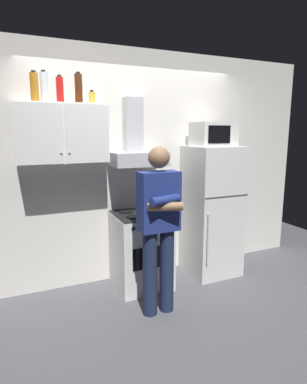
# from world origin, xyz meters

# --- Properties ---
(ground_plane) EXTENTS (7.00, 7.00, 0.00)m
(ground_plane) POSITION_xyz_m (0.00, 0.00, 0.00)
(ground_plane) COLOR #4C4C51
(back_wall_tiled) EXTENTS (4.80, 0.10, 2.70)m
(back_wall_tiled) POSITION_xyz_m (0.00, 0.60, 1.35)
(back_wall_tiled) COLOR silver
(back_wall_tiled) RESTS_ON ground_plane
(upper_cabinet) EXTENTS (0.90, 0.37, 0.60)m
(upper_cabinet) POSITION_xyz_m (-0.85, 0.37, 1.75)
(upper_cabinet) COLOR white
(stove_oven) EXTENTS (0.60, 0.62, 0.87)m
(stove_oven) POSITION_xyz_m (-0.05, 0.25, 0.43)
(stove_oven) COLOR white
(stove_oven) RESTS_ON ground_plane
(range_hood) EXTENTS (0.60, 0.44, 0.75)m
(range_hood) POSITION_xyz_m (-0.05, 0.38, 1.60)
(range_hood) COLOR #B7BABF
(refrigerator) EXTENTS (0.60, 0.62, 1.60)m
(refrigerator) POSITION_xyz_m (0.90, 0.25, 0.80)
(refrigerator) COLOR silver
(refrigerator) RESTS_ON ground_plane
(microwave) EXTENTS (0.48, 0.37, 0.28)m
(microwave) POSITION_xyz_m (0.90, 0.27, 1.74)
(microwave) COLOR silver
(microwave) RESTS_ON refrigerator
(person_standing) EXTENTS (0.38, 0.33, 1.64)m
(person_standing) POSITION_xyz_m (-0.10, -0.36, 0.90)
(person_standing) COLOR #192342
(person_standing) RESTS_ON ground_plane
(bottle_liquor_amber) EXTENTS (0.08, 0.08, 0.29)m
(bottle_liquor_amber) POSITION_xyz_m (-1.08, 0.37, 2.19)
(bottle_liquor_amber) COLOR #B7721E
(bottle_liquor_amber) RESTS_ON upper_cabinet
(bottle_rum_dark) EXTENTS (0.08, 0.08, 0.31)m
(bottle_rum_dark) POSITION_xyz_m (-0.66, 0.41, 2.20)
(bottle_rum_dark) COLOR #47230F
(bottle_rum_dark) RESTS_ON upper_cabinet
(bottle_vodka_clear) EXTENTS (0.07, 0.07, 0.30)m
(bottle_vodka_clear) POSITION_xyz_m (-0.99, 0.39, 2.20)
(bottle_vodka_clear) COLOR silver
(bottle_vodka_clear) RESTS_ON upper_cabinet
(bottle_soda_red) EXTENTS (0.07, 0.07, 0.27)m
(bottle_soda_red) POSITION_xyz_m (-0.84, 0.40, 2.18)
(bottle_soda_red) COLOR red
(bottle_soda_red) RESTS_ON upper_cabinet
(bottle_spice_jar) EXTENTS (0.06, 0.06, 0.14)m
(bottle_spice_jar) POSITION_xyz_m (-0.53, 0.37, 2.11)
(bottle_spice_jar) COLOR gold
(bottle_spice_jar) RESTS_ON upper_cabinet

